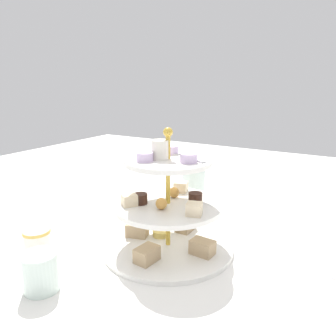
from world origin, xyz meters
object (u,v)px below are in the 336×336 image
object	(u,v)px
water_glass_short_left	(41,272)
butter_knife_left	(318,256)
teacup_with_saucer	(37,241)
water_glass_tall_right	(194,188)
butter_knife_right	(86,211)
tiered_serving_stand	(168,214)

from	to	relation	value
water_glass_short_left	butter_knife_left	world-z (taller)	water_glass_short_left
water_glass_short_left	teacup_with_saucer	size ratio (longest dim) A/B	0.77
water_glass_short_left	butter_knife_left	size ratio (longest dim) A/B	0.41
water_glass_tall_right	water_glass_short_left	world-z (taller)	water_glass_tall_right
teacup_with_saucer	butter_knife_right	distance (m)	0.24
butter_knife_left	butter_knife_right	world-z (taller)	same
butter_knife_left	water_glass_short_left	bearing A→B (deg)	105.24
tiered_serving_stand	teacup_with_saucer	world-z (taller)	tiered_serving_stand
teacup_with_saucer	water_glass_short_left	bearing A→B (deg)	143.76
tiered_serving_stand	water_glass_tall_right	world-z (taller)	tiered_serving_stand
water_glass_short_left	butter_knife_left	distance (m)	0.56
butter_knife_right	butter_knife_left	bearing A→B (deg)	111.36
teacup_with_saucer	butter_knife_left	bearing A→B (deg)	-151.58
tiered_serving_stand	water_glass_short_left	xyz separation A→B (m)	(0.12, 0.24, -0.05)
teacup_with_saucer	butter_knife_right	bearing A→B (deg)	-71.56
tiered_serving_stand	butter_knife_left	size ratio (longest dim) A/B	1.69
water_glass_short_left	water_glass_tall_right	bearing A→B (deg)	-95.69
tiered_serving_stand	butter_knife_left	world-z (taller)	tiered_serving_stand
tiered_serving_stand	butter_knife_left	bearing A→B (deg)	-155.90
water_glass_tall_right	water_glass_short_left	xyz separation A→B (m)	(0.05, 0.51, -0.02)
teacup_with_saucer	butter_knife_right	xyz separation A→B (m)	(0.08, -0.23, -0.02)
water_glass_tall_right	butter_knife_left	bearing A→B (deg)	160.00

